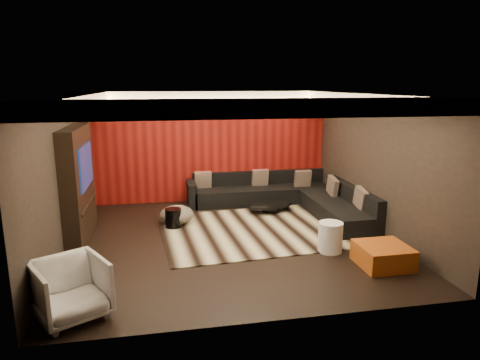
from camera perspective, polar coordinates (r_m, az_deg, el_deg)
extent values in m
cube|color=black|center=(8.45, -1.24, -8.01)|extent=(6.00, 6.00, 0.02)
cube|color=silver|center=(7.90, -1.34, 11.50)|extent=(6.00, 6.00, 0.02)
cube|color=black|center=(10.99, -3.92, 4.43)|extent=(6.00, 0.02, 2.80)
cube|color=black|center=(8.13, -22.71, 0.52)|extent=(0.02, 6.00, 2.80)
cube|color=black|center=(9.05, 17.87, 2.05)|extent=(0.02, 6.00, 2.80)
cube|color=#6B0C0A|center=(10.95, -3.90, 4.40)|extent=(5.98, 0.05, 2.78)
cube|color=silver|center=(10.58, -3.82, 11.13)|extent=(6.00, 0.60, 0.22)
cube|color=silver|center=(5.26, 3.63, 9.56)|extent=(6.00, 0.60, 0.22)
cube|color=silver|center=(7.92, -21.29, 9.78)|extent=(0.60, 4.80, 0.22)
cube|color=silver|center=(8.77, 16.64, 10.31)|extent=(0.60, 4.80, 0.22)
cube|color=#FFD899|center=(10.24, -3.57, 10.58)|extent=(4.80, 0.08, 0.04)
cube|color=#FFD899|center=(5.60, 2.74, 8.83)|extent=(4.80, 0.08, 0.04)
cube|color=#FFD899|center=(7.87, -18.77, 9.30)|extent=(0.08, 4.80, 0.04)
cube|color=#FFD899|center=(8.62, 14.57, 9.80)|extent=(0.08, 4.80, 0.04)
cube|color=black|center=(8.73, -20.75, -0.54)|extent=(0.30, 2.00, 2.20)
cube|color=black|center=(8.64, -19.88, 1.76)|extent=(0.04, 1.30, 0.80)
cube|color=black|center=(8.80, -19.52, -3.03)|extent=(0.04, 1.60, 0.04)
cube|color=#BDB18A|center=(8.98, 2.58, -6.59)|extent=(4.21, 3.29, 0.02)
cylinder|color=black|center=(10.18, 4.10, -3.64)|extent=(1.46, 1.46, 0.19)
cylinder|color=black|center=(9.14, -8.88, -5.01)|extent=(0.36, 0.36, 0.40)
ellipsoid|color=#BBAA91|center=(9.36, -8.41, -4.59)|extent=(0.83, 0.83, 0.39)
cylinder|color=silver|center=(7.95, 11.95, -7.45)|extent=(0.47, 0.47, 0.55)
cube|color=#AD5116|center=(7.62, 18.53, -9.52)|extent=(0.81, 0.81, 0.36)
imported|color=white|center=(6.08, -21.63, -13.40)|extent=(1.15, 1.16, 0.78)
cube|color=black|center=(11.01, 2.94, -1.92)|extent=(3.50, 0.90, 0.40)
cube|color=black|center=(11.25, 2.54, 0.37)|extent=(3.50, 0.20, 0.35)
cube|color=black|center=(9.82, 12.81, -4.04)|extent=(0.90, 2.60, 0.40)
cube|color=black|center=(9.86, 14.78, -1.81)|extent=(0.20, 2.60, 0.35)
cube|color=black|center=(10.71, -6.45, -1.85)|extent=(0.20, 0.90, 0.60)
cube|color=#C8A892|center=(9.35, 15.80, -2.37)|extent=(0.12, 0.50, 0.50)
cube|color=#C8A892|center=(10.29, 12.24, -0.83)|extent=(0.12, 0.50, 0.50)
cube|color=#C8A892|center=(11.00, 8.36, 0.21)|extent=(0.42, 0.20, 0.44)
cube|color=#C8A892|center=(10.78, -4.96, 0.04)|extent=(0.42, 0.20, 0.44)
cube|color=#C8A892|center=(11.01, 2.69, 0.34)|extent=(0.42, 0.20, 0.44)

